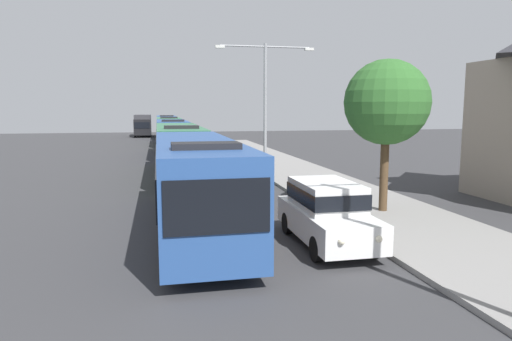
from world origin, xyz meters
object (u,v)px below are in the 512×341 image
bus_rear (166,126)px  bus_lead (196,181)px  roadside_tree (387,103)px  streetlamp_mid (265,93)px  bus_second_in_line (179,149)px  white_suv (327,211)px  box_truck_oncoming (143,125)px  bus_fourth_in_line (169,130)px  bus_middle (172,136)px

bus_rear → bus_lead: bearing=-90.0°
roadside_tree → bus_lead: bearing=-172.4°
streetlamp_mid → bus_second_in_line: bearing=-174.3°
white_suv → roadside_tree: (3.57, 3.29, 3.25)m
box_truck_oncoming → roadside_tree: bearing=-78.8°
roadside_tree → bus_rear: bearing=98.5°
bus_rear → streetlamp_mid: bearing=-81.6°
bus_fourth_in_line → white_suv: size_ratio=2.23×
bus_middle → bus_rear: 24.61m
white_suv → roadside_tree: size_ratio=0.82×
bus_middle → bus_lead: bearing=-90.0°
bus_second_in_line → streetlamp_mid: (5.40, 0.54, 3.33)m
bus_second_in_line → roadside_tree: 13.84m
bus_middle → streetlamp_mid: size_ratio=1.41×
white_suv → streetlamp_mid: streetlamp_mid is taller
bus_second_in_line → bus_fourth_in_line: bearing=90.0°
bus_fourth_in_line → bus_middle: bearing=-90.0°
bus_rear → roadside_tree: bearing=-81.5°
bus_lead → bus_rear: bearing=90.0°
bus_second_in_line → bus_fourth_in_line: 24.93m
bus_middle → streetlamp_mid: 13.60m
white_suv → box_truck_oncoming: bearing=97.0°
bus_lead → bus_middle: same height
streetlamp_mid → bus_fourth_in_line: bearing=102.5°
bus_middle → white_suv: 27.60m
bus_middle → roadside_tree: bearing=-73.2°
bus_second_in_line → white_suv: bus_second_in_line is taller
bus_rear → roadside_tree: (7.27, -48.67, 2.59)m
bus_middle → bus_rear: bearing=90.0°
bus_fourth_in_line → bus_lead: bearing=-90.0°
bus_middle → streetlamp_mid: (5.40, -12.03, 3.33)m
white_suv → bus_middle: bearing=97.7°
white_suv → box_truck_oncoming: size_ratio=0.65×
bus_lead → bus_fourth_in_line: same height
bus_middle → streetlamp_mid: bearing=-65.8°
white_suv → box_truck_oncoming: (-7.00, 56.78, 0.67)m
bus_fourth_in_line → roadside_tree: size_ratio=1.82×
bus_lead → bus_middle: (-0.00, 25.03, -0.00)m
bus_fourth_in_line → bus_rear: (0.00, 12.26, 0.00)m
box_truck_oncoming → streetlamp_mid: (8.70, -41.47, 3.32)m
white_suv → roadside_tree: bearing=42.6°
bus_second_in_line → bus_rear: same height
bus_second_in_line → roadside_tree: roadside_tree is taller
bus_middle → white_suv: bearing=-82.3°
bus_second_in_line → bus_lead: bearing=-90.0°
bus_lead → roadside_tree: bearing=7.6°
bus_middle → bus_rear: same height
bus_middle → white_suv: bus_middle is taller
bus_lead → bus_rear: size_ratio=0.93×
bus_lead → roadside_tree: size_ratio=1.93×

